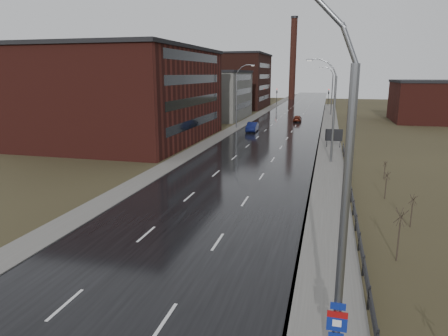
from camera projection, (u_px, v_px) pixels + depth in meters
The scene contains 23 objects.
road at pixel (278, 131), 69.35m from camera, with size 14.00×300.00×0.06m, color black.
sidewalk_right at pixel (329, 164), 43.69m from camera, with size 3.20×180.00×0.18m, color #595651.
curb_right at pixel (315, 163), 44.06m from camera, with size 0.16×180.00×0.18m, color slate.
sidewalk_left at pixel (233, 129), 71.35m from camera, with size 2.40×260.00×0.12m, color #595651.
warehouse_near at pixel (125, 95), 58.82m from camera, with size 22.44×28.56×13.50m.
warehouse_mid at pixel (209, 94), 89.51m from camera, with size 16.32×20.40×10.50m.
warehouse_far at pixel (222, 81), 118.41m from camera, with size 26.52×24.48×15.50m.
building_right at pixel (440, 101), 81.68m from camera, with size 18.36×16.32×8.50m.
smokestack at pixel (293, 58), 152.03m from camera, with size 2.70×2.70×30.70m.
streetlight_main at pixel (333, 207), 11.26m from camera, with size 3.91×0.29×12.11m.
streetlight_right_mid at pixel (331, 111), 43.33m from camera, with size 3.36×0.28×11.35m.
streetlight_left at pixel (238, 96), 71.78m from camera, with size 3.36×0.28×11.35m.
streetlight_right_far at pixel (331, 91), 94.19m from camera, with size 3.36×0.28×11.35m.
guardrail at pixel (354, 209), 27.41m from camera, with size 0.10×53.05×1.10m.
shrub_c at pixel (399, 234), 20.98m from camera, with size 0.68×0.72×2.91m.
shrub_d at pixel (412, 210), 25.75m from camera, with size 0.52×0.55×2.19m.
shrub_e at pixel (386, 185), 31.55m from camera, with size 0.54×0.57×2.26m.
shrub_f at pixel (385, 169), 37.81m from camera, with size 0.41×0.43×1.70m.
billboard at pixel (334, 136), 52.82m from camera, with size 2.24×0.17×2.63m.
traffic_light_left at pixel (277, 90), 126.77m from camera, with size 0.58×2.73×5.30m.
traffic_light_right at pixel (329, 91), 122.85m from camera, with size 0.58×2.73×5.30m.
car_near at pixel (252, 127), 68.47m from camera, with size 1.67×4.79×1.58m, color #0D1445.
car_far at pixel (297, 119), 82.91m from camera, with size 1.58×3.94×1.34m, color #55190E.
Camera 1 is at (8.18, -9.14, 9.73)m, focal length 32.00 mm.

